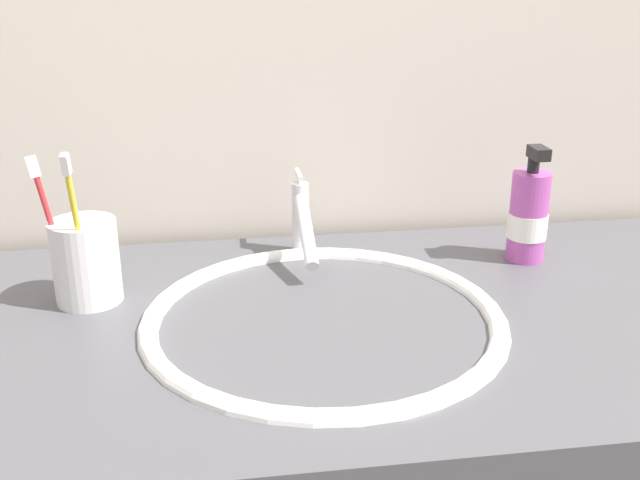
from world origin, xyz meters
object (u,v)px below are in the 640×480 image
at_px(toothbrush_cup, 86,261).
at_px(soap_dispenser, 528,216).
at_px(faucet, 303,221).
at_px(toothbrush_yellow, 77,221).
at_px(toothbrush_red, 50,220).

xyz_separation_m(toothbrush_cup, soap_dispenser, (0.59, 0.05, 0.01)).
relative_size(faucet, soap_dispenser, 1.03).
relative_size(toothbrush_yellow, soap_dispenser, 1.18).
height_order(faucet, toothbrush_cup, faucet).
xyz_separation_m(faucet, toothbrush_cup, (-0.28, -0.10, -0.00)).
bearing_deg(toothbrush_cup, faucet, 19.53).
height_order(toothbrush_yellow, toothbrush_red, toothbrush_yellow).
distance_m(toothbrush_yellow, soap_dispenser, 0.59).
distance_m(toothbrush_cup, soap_dispenser, 0.59).
bearing_deg(toothbrush_yellow, toothbrush_cup, 90.62).
height_order(toothbrush_yellow, soap_dispenser, toothbrush_yellow).
distance_m(faucet, soap_dispenser, 0.31).
bearing_deg(toothbrush_cup, soap_dispenser, 4.90).
relative_size(toothbrush_cup, toothbrush_yellow, 0.53).
height_order(toothbrush_cup, soap_dispenser, soap_dispenser).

